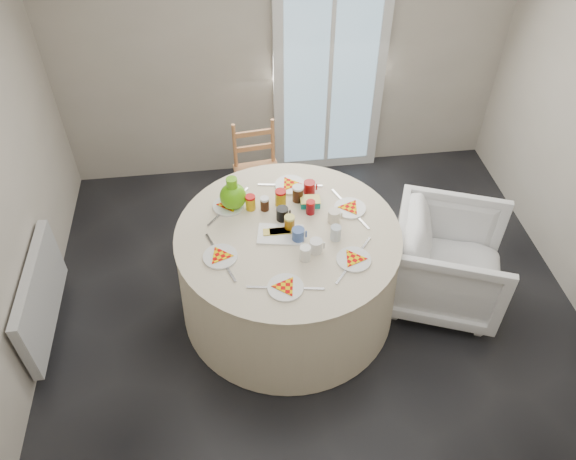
{
  "coord_description": "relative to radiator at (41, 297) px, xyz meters",
  "views": [
    {
      "loc": [
        -0.54,
        -2.51,
        3.43
      ],
      "look_at": [
        -0.19,
        0.22,
        0.8
      ],
      "focal_mm": 35.0,
      "sensor_mm": 36.0,
      "label": 1
    }
  ],
  "objects": [
    {
      "name": "cheese_platter",
      "position": [
        1.69,
        -0.0,
        0.39
      ],
      "size": [
        0.34,
        0.25,
        0.04
      ],
      "primitive_type": null,
      "rotation": [
        0.0,
        0.0,
        -0.18
      ],
      "color": "white",
      "rests_on": "table"
    },
    {
      "name": "place_settings",
      "position": [
        1.75,
        0.02,
        0.39
      ],
      "size": [
        1.4,
        1.4,
        0.02
      ],
      "primitive_type": null,
      "rotation": [
        0.0,
        0.0,
        -0.16
      ],
      "color": "silver",
      "rests_on": "table"
    },
    {
      "name": "butter_tub",
      "position": [
        1.94,
        0.28,
        0.41
      ],
      "size": [
        0.15,
        0.11,
        0.06
      ],
      "primitive_type": "cube",
      "rotation": [
        0.0,
        0.0,
        -0.06
      ],
      "color": "#0C8B7C",
      "rests_on": "table"
    },
    {
      "name": "wall_back",
      "position": [
        1.94,
        1.8,
        0.92
      ],
      "size": [
        4.0,
        0.02,
        2.6
      ],
      "primitive_type": "cube",
      "color": "#BCB5A3",
      "rests_on": "floor"
    },
    {
      "name": "radiator",
      "position": [
        0.0,
        0.0,
        0.0
      ],
      "size": [
        0.07,
        1.0,
        0.55
      ],
      "primitive_type": "cube",
      "color": "silver",
      "rests_on": "floor"
    },
    {
      "name": "jar_cluster",
      "position": [
        1.71,
        0.24,
        0.44
      ],
      "size": [
        0.53,
        0.4,
        0.14
      ],
      "primitive_type": null,
      "rotation": [
        0.0,
        0.0,
        0.39
      ],
      "color": "olive",
      "rests_on": "table"
    },
    {
      "name": "table",
      "position": [
        1.75,
        0.02,
        -0.01
      ],
      "size": [
        1.6,
        1.6,
        0.81
      ],
      "primitive_type": "cylinder",
      "color": "beige",
      "rests_on": "floor"
    },
    {
      "name": "green_pitcher",
      "position": [
        1.4,
        0.33,
        0.49
      ],
      "size": [
        0.24,
        0.24,
        0.25
      ],
      "primitive_type": null,
      "rotation": [
        0.0,
        0.0,
        0.29
      ],
      "color": "#56B50C",
      "rests_on": "table"
    },
    {
      "name": "mugs_glasses",
      "position": [
        1.91,
        0.03,
        0.43
      ],
      "size": [
        0.74,
        0.74,
        0.12
      ],
      "primitive_type": null,
      "rotation": [
        0.0,
        0.0,
        0.18
      ],
      "color": "#ABABAB",
      "rests_on": "table"
    },
    {
      "name": "floor",
      "position": [
        1.94,
        -0.2,
        -0.38
      ],
      "size": [
        4.0,
        4.0,
        0.0
      ],
      "primitive_type": "plane",
      "color": "black",
      "rests_on": "ground"
    },
    {
      "name": "armchair",
      "position": [
        2.95,
        -0.03,
        0.01
      ],
      "size": [
        0.99,
        1.02,
        0.83
      ],
      "primitive_type": "imported",
      "rotation": [
        0.0,
        0.0,
        1.2
      ],
      "color": "white",
      "rests_on": "floor"
    },
    {
      "name": "glass_door",
      "position": [
        2.34,
        1.75,
        0.67
      ],
      "size": [
        1.0,
        0.08,
        2.1
      ],
      "primitive_type": "cube",
      "color": "silver",
      "rests_on": "floor"
    },
    {
      "name": "wooden_chair",
      "position": [
        1.63,
        1.12,
        0.09
      ],
      "size": [
        0.43,
        0.41,
        0.87
      ],
      "primitive_type": null,
      "rotation": [
        0.0,
        0.0,
        0.11
      ],
      "color": "#B1723F",
      "rests_on": "floor"
    }
  ]
}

